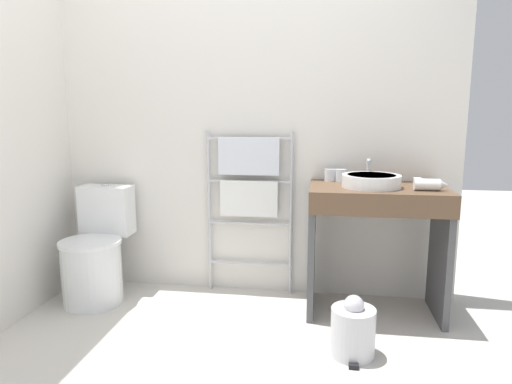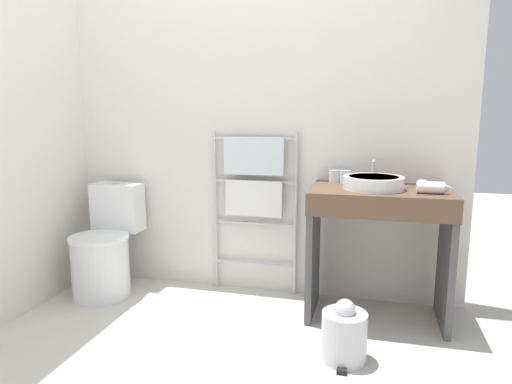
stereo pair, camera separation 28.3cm
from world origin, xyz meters
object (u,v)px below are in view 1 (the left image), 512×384
Objects in this scene: sink_basin at (371,181)px; towel_radiator at (249,184)px; toilet at (96,256)px; hair_dryer at (428,184)px; cup_near_edge at (341,175)px; cup_near_wall at (330,175)px; trash_bin at (353,330)px.

towel_radiator is at bearing 163.24° from sink_basin.
sink_basin is (0.80, -0.24, 0.08)m from towel_radiator.
hair_dryer reaches higher than toilet.
cup_near_edge reaches higher than sink_basin.
towel_radiator is 0.56m from cup_near_wall.
toilet is 1.76m from cup_near_edge.
cup_near_edge reaches higher than trash_bin.
towel_radiator is (1.02, 0.28, 0.48)m from toilet.
trash_bin is (0.13, -0.76, -0.73)m from cup_near_wall.
hair_dryer is at bearing 47.22° from trash_bin.
sink_basin is at bearing -41.94° from cup_near_wall.
cup_near_wall is (1.58, 0.26, 0.56)m from toilet.
toilet is at bearing -178.90° from sink_basin.
toilet is at bearing -164.87° from towel_radiator.
cup_near_wall is 0.24× the size of trash_bin.
hair_dryer is at bearing -26.71° from cup_near_wall.
sink_basin is 4.40× the size of cup_near_wall.
hair_dryer is at bearing -15.25° from towel_radiator.
cup_near_edge is (1.65, 0.23, 0.56)m from toilet.
towel_radiator reaches higher than sink_basin.
towel_radiator is 13.81× the size of cup_near_edge.
cup_near_edge is (0.07, -0.02, 0.00)m from cup_near_wall.
toilet is 9.55× the size of cup_near_wall.
sink_basin is 1.06× the size of trash_bin.
toilet is 1.91m from sink_basin.
cup_near_edge is at bearing -3.97° from towel_radiator.
towel_radiator reaches higher than hair_dryer.
towel_radiator is 1.17m from hair_dryer.
cup_near_edge is 0.25× the size of trash_bin.
cup_near_wall reaches higher than hair_dryer.
cup_near_wall is at bearing 138.06° from sink_basin.
sink_basin is 0.33m from cup_near_wall.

